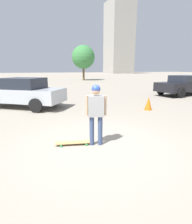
{
  "coord_description": "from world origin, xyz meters",
  "views": [
    {
      "loc": [
        -4.09,
        1.6,
        1.99
      ],
      "look_at": [
        0.0,
        0.0,
        0.91
      ],
      "focal_mm": 28.0,
      "sensor_mm": 36.0,
      "label": 1
    }
  ],
  "objects_px": {
    "car_parked_far": "(184,85)",
    "traffic_cone": "(148,103)",
    "skateboard": "(74,142)",
    "car_parked_near": "(23,92)",
    "person": "(96,109)"
  },
  "relations": [
    {
      "from": "skateboard",
      "to": "car_parked_far",
      "type": "xyz_separation_m",
      "value": [
        6.05,
        -10.46,
        0.74
      ]
    },
    {
      "from": "person",
      "to": "car_parked_far",
      "type": "bearing_deg",
      "value": 49.29
    },
    {
      "from": "car_parked_far",
      "to": "traffic_cone",
      "type": "height_order",
      "value": "car_parked_far"
    },
    {
      "from": "skateboard",
      "to": "car_parked_near",
      "type": "bearing_deg",
      "value": -63.41
    },
    {
      "from": "traffic_cone",
      "to": "skateboard",
      "type": "bearing_deg",
      "value": 120.92
    },
    {
      "from": "person",
      "to": "skateboard",
      "type": "height_order",
      "value": "person"
    },
    {
      "from": "person",
      "to": "car_parked_near",
      "type": "bearing_deg",
      "value": 124.45
    },
    {
      "from": "person",
      "to": "skateboard",
      "type": "relative_size",
      "value": 1.62
    },
    {
      "from": "car_parked_far",
      "to": "traffic_cone",
      "type": "relative_size",
      "value": 7.44
    },
    {
      "from": "skateboard",
      "to": "car_parked_near",
      "type": "relative_size",
      "value": 0.22
    },
    {
      "from": "person",
      "to": "car_parked_far",
      "type": "xyz_separation_m",
      "value": [
        6.26,
        -9.9,
        -0.19
      ]
    },
    {
      "from": "car_parked_far",
      "to": "person",
      "type": "bearing_deg",
      "value": 24.2
    },
    {
      "from": "skateboard",
      "to": "traffic_cone",
      "type": "height_order",
      "value": "traffic_cone"
    },
    {
      "from": "skateboard",
      "to": "traffic_cone",
      "type": "relative_size",
      "value": 1.49
    },
    {
      "from": "person",
      "to": "traffic_cone",
      "type": "bearing_deg",
      "value": 53.37
    }
  ]
}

